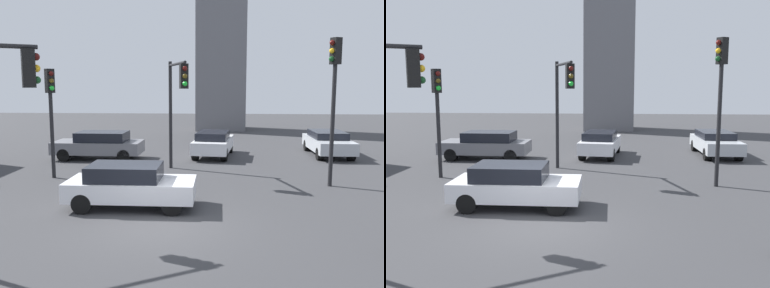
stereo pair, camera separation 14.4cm
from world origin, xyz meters
The scene contains 8 objects.
ground_plane centered at (0.00, 0.00, 0.00)m, with size 93.42×93.42×0.00m, color #38383A.
traffic_light_0 centered at (6.13, 5.19, 3.97)m, with size 0.49×0.44×5.75m.
traffic_light_2 centered at (-5.34, 5.92, 3.26)m, with size 0.47×0.47×4.64m.
traffic_light_4 centered at (-0.13, 7.06, 3.63)m, with size 1.15×3.04×5.05m.
car_0 centered at (1.41, 11.89, 0.76)m, with size 2.36×4.48×1.41m.
car_1 centered at (-4.69, 10.64, 0.78)m, with size 4.71×2.10×1.48m.
car_2 centered at (7.89, 12.69, 0.75)m, with size 2.00×4.75×1.36m.
car_4 centered at (-1.14, 1.81, 0.75)m, with size 4.15×1.89×1.42m.
Camera 2 is at (1.93, -11.49, 3.99)m, focal length 39.58 mm.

